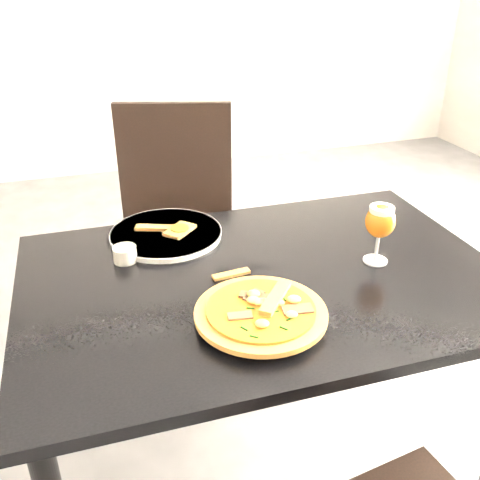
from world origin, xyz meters
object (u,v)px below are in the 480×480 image
object	(u,v)px
pizza	(261,311)
beer_glass	(380,222)
dining_table	(263,304)
chair_far	(175,228)

from	to	relation	value
pizza	beer_glass	bearing A→B (deg)	22.27
dining_table	pizza	world-z (taller)	pizza
pizza	beer_glass	distance (m)	0.42
dining_table	chair_far	world-z (taller)	chair_far
beer_glass	dining_table	bearing A→B (deg)	175.22
pizza	beer_glass	size ratio (longest dim) A/B	1.81
beer_glass	chair_far	bearing A→B (deg)	117.05
chair_far	beer_glass	xyz separation A→B (m)	(0.39, -0.76, 0.32)
pizza	beer_glass	world-z (taller)	beer_glass
dining_table	beer_glass	bearing A→B (deg)	-3.91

